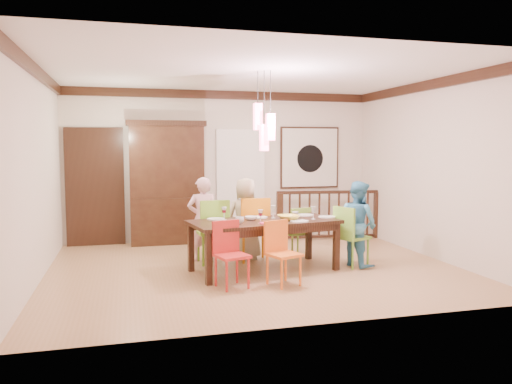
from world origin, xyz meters
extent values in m
plane|color=#AB8153|center=(0.00, 0.00, 0.00)|extent=(6.00, 6.00, 0.00)
plane|color=white|center=(0.00, 0.00, 2.90)|extent=(6.00, 6.00, 0.00)
plane|color=beige|center=(0.00, 2.50, 1.45)|extent=(6.00, 0.00, 6.00)
plane|color=beige|center=(-3.00, 0.00, 1.45)|extent=(0.00, 5.00, 5.00)
plane|color=beige|center=(3.00, 0.00, 1.45)|extent=(0.00, 5.00, 5.00)
cube|color=black|center=(-2.40, 2.45, 1.05)|extent=(1.04, 0.07, 2.24)
cube|color=silver|center=(0.35, 2.46, 1.05)|extent=(0.97, 0.05, 2.22)
cube|color=black|center=(1.80, 2.47, 1.60)|extent=(1.25, 0.04, 1.25)
cube|color=silver|center=(1.80, 2.44, 1.60)|extent=(1.18, 0.02, 1.18)
cylinder|color=black|center=(1.80, 2.43, 1.58)|extent=(0.56, 0.01, 0.56)
cube|color=#FF4C6D|center=(0.01, -0.15, 2.25)|extent=(0.11, 0.11, 0.38)
cylinder|color=black|center=(0.01, -0.15, 2.67)|extent=(0.01, 0.01, 0.46)
cube|color=#FF4C6D|center=(0.17, -0.25, 2.10)|extent=(0.11, 0.11, 0.38)
cylinder|color=black|center=(0.17, -0.25, 2.59)|extent=(0.01, 0.01, 0.61)
cube|color=#FF4C6D|center=(0.09, -0.20, 1.95)|extent=(0.11, 0.11, 0.38)
cylinder|color=black|center=(0.09, -0.20, 2.52)|extent=(0.01, 0.01, 0.76)
cube|color=black|center=(0.09, -0.20, 0.72)|extent=(2.27, 1.31, 0.05)
cube|color=black|center=(-0.90, 0.21, 0.35)|extent=(0.09, 0.09, 0.70)
cube|color=black|center=(1.08, 0.21, 0.35)|extent=(0.09, 0.09, 0.70)
cube|color=black|center=(-0.90, -0.60, 0.35)|extent=(0.09, 0.09, 0.70)
cube|color=black|center=(1.08, -0.60, 0.35)|extent=(0.09, 0.09, 0.70)
cube|color=black|center=(0.09, 0.23, 0.65)|extent=(1.92, 0.35, 0.10)
cube|color=black|center=(0.09, -0.62, 0.65)|extent=(1.92, 0.35, 0.10)
cube|color=#73B12C|center=(-0.56, 0.48, 0.49)|extent=(0.48, 0.48, 0.04)
cube|color=#73B12C|center=(-0.56, 0.48, 0.76)|extent=(0.46, 0.07, 0.50)
cylinder|color=#73B12C|center=(-0.74, 0.30, 0.24)|extent=(0.04, 0.04, 0.48)
cylinder|color=#73B12C|center=(-0.37, 0.30, 0.24)|extent=(0.04, 0.04, 0.48)
cylinder|color=#73B12C|center=(-0.74, 0.67, 0.24)|extent=(0.04, 0.04, 0.48)
cylinder|color=#73B12C|center=(-0.37, 0.67, 0.24)|extent=(0.04, 0.04, 0.48)
cube|color=#CA710E|center=(0.11, 0.48, 0.50)|extent=(0.50, 0.50, 0.04)
cube|color=#CA710E|center=(0.11, 0.48, 0.77)|extent=(0.46, 0.08, 0.51)
cylinder|color=#CA710E|center=(-0.08, 0.29, 0.24)|extent=(0.04, 0.04, 0.48)
cylinder|color=#CA710E|center=(0.29, 0.29, 0.24)|extent=(0.04, 0.04, 0.48)
cylinder|color=#CA710E|center=(-0.08, 0.66, 0.24)|extent=(0.04, 0.04, 0.48)
cylinder|color=#CA710E|center=(0.29, 0.66, 0.24)|extent=(0.04, 0.04, 0.48)
cube|color=#74A433|center=(0.85, 0.58, 0.40)|extent=(0.45, 0.45, 0.04)
cube|color=#74A433|center=(0.85, 0.58, 0.63)|extent=(0.37, 0.12, 0.41)
cylinder|color=#74A433|center=(0.69, 0.43, 0.20)|extent=(0.03, 0.03, 0.39)
cylinder|color=#74A433|center=(1.00, 0.43, 0.20)|extent=(0.03, 0.03, 0.39)
cylinder|color=#74A433|center=(0.69, 0.73, 0.20)|extent=(0.03, 0.03, 0.39)
cylinder|color=#74A433|center=(1.00, 0.73, 0.20)|extent=(0.03, 0.03, 0.39)
cube|color=red|center=(-0.54, -0.95, 0.41)|extent=(0.48, 0.48, 0.04)
cube|color=red|center=(-0.54, -0.95, 0.64)|extent=(0.38, 0.14, 0.42)
cylinder|color=red|center=(-0.70, -1.10, 0.20)|extent=(0.03, 0.03, 0.41)
cylinder|color=red|center=(-0.39, -1.10, 0.20)|extent=(0.03, 0.03, 0.41)
cylinder|color=red|center=(-0.70, -0.79, 0.20)|extent=(0.03, 0.03, 0.41)
cylinder|color=red|center=(-0.39, -0.79, 0.20)|extent=(0.03, 0.03, 0.41)
cube|color=orange|center=(0.14, -1.01, 0.41)|extent=(0.49, 0.49, 0.04)
cube|color=orange|center=(0.14, -1.01, 0.63)|extent=(0.37, 0.17, 0.42)
cylinder|color=orange|center=(-0.02, -1.16, 0.20)|extent=(0.03, 0.03, 0.40)
cylinder|color=orange|center=(0.29, -1.16, 0.20)|extent=(0.03, 0.03, 0.40)
cylinder|color=orange|center=(-0.02, -0.85, 0.20)|extent=(0.03, 0.03, 0.40)
cylinder|color=orange|center=(0.29, -0.85, 0.20)|extent=(0.03, 0.03, 0.40)
cube|color=#70B238|center=(1.47, -0.26, 0.45)|extent=(0.54, 0.54, 0.04)
cube|color=#70B238|center=(1.47, -0.26, 0.69)|extent=(0.20, 0.40, 0.46)
cylinder|color=#70B238|center=(1.30, -0.43, 0.22)|extent=(0.04, 0.04, 0.44)
cylinder|color=#70B238|center=(1.64, -0.43, 0.22)|extent=(0.04, 0.04, 0.44)
cylinder|color=#70B238|center=(1.30, -0.09, 0.22)|extent=(0.04, 0.04, 0.44)
cylinder|color=#70B238|center=(1.64, -0.09, 0.22)|extent=(0.04, 0.04, 0.44)
cube|color=black|center=(-1.10, 2.28, 0.44)|extent=(1.36, 0.44, 0.87)
cube|color=black|center=(-1.10, 2.30, 1.55)|extent=(1.36, 0.40, 1.36)
cube|color=black|center=(-1.10, 2.49, 1.55)|extent=(1.16, 0.02, 1.16)
cube|color=black|center=(-1.10, 2.30, 2.25)|extent=(1.46, 0.44, 0.10)
cube|color=black|center=(1.03, 1.95, 0.46)|extent=(0.13, 0.13, 0.92)
cube|color=black|center=(3.02, 1.95, 0.46)|extent=(0.13, 0.13, 0.92)
cube|color=black|center=(2.03, 1.95, 0.93)|extent=(2.10, 0.34, 0.06)
cube|color=black|center=(2.03, 1.95, 0.05)|extent=(1.98, 0.31, 0.05)
imported|color=#F1B8C7|center=(-0.68, 0.68, 0.67)|extent=(0.51, 0.35, 1.34)
imported|color=#B9AD8C|center=(0.02, 0.62, 0.66)|extent=(0.69, 0.50, 1.32)
imported|color=teal|center=(1.57, -0.25, 0.65)|extent=(0.66, 0.75, 1.30)
imported|color=gold|center=(0.44, -0.28, 0.79)|extent=(0.32, 0.32, 0.08)
imported|color=white|center=(-0.09, -0.15, 0.78)|extent=(0.24, 0.24, 0.06)
imported|color=silver|center=(-0.32, -0.42, 0.80)|extent=(0.13, 0.13, 0.09)
imported|color=silver|center=(0.62, -0.06, 0.80)|extent=(0.12, 0.12, 0.09)
cylinder|color=white|center=(-0.58, 0.06, 0.76)|extent=(0.26, 0.26, 0.01)
cylinder|color=white|center=(0.09, 0.08, 0.76)|extent=(0.26, 0.26, 0.01)
cylinder|color=white|center=(0.86, 0.12, 0.76)|extent=(0.26, 0.26, 0.01)
cylinder|color=white|center=(-0.59, -0.54, 0.76)|extent=(0.26, 0.26, 0.01)
cylinder|color=white|center=(0.55, -0.46, 0.76)|extent=(0.26, 0.26, 0.01)
cylinder|color=white|center=(1.10, -0.15, 0.76)|extent=(0.26, 0.26, 0.01)
cube|color=#D83359|center=(0.03, -0.52, 0.76)|extent=(0.18, 0.14, 0.01)
camera|label=1|loc=(-1.84, -7.14, 1.81)|focal=35.00mm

